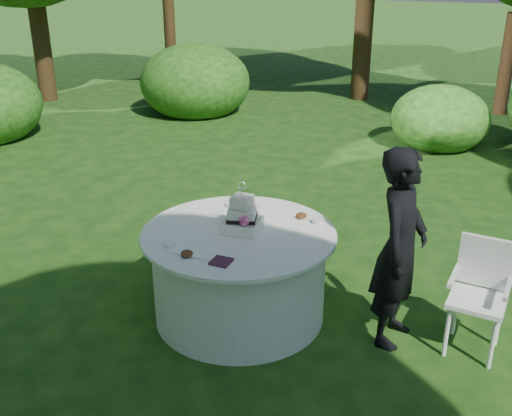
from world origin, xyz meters
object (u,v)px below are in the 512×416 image
(napkins, at_px, (221,262))
(guest, at_px, (400,248))
(cake, at_px, (242,218))
(chair, at_px, (480,287))
(table, at_px, (239,274))

(napkins, distance_m, guest, 1.34)
(guest, distance_m, cake, 1.24)
(napkins, height_order, chair, chair)
(cake, distance_m, chair, 1.88)
(guest, relative_size, cake, 3.77)
(table, bearing_deg, chair, 9.53)
(guest, bearing_deg, cake, 102.19)
(cake, bearing_deg, chair, 8.61)
(guest, relative_size, table, 1.00)
(napkins, relative_size, cake, 0.34)
(napkins, xyz_separation_m, table, (-0.10, 0.52, -0.39))
(guest, xyz_separation_m, cake, (-1.22, -0.14, 0.10))
(table, height_order, cake, cake)
(napkins, relative_size, guest, 0.09)
(guest, distance_m, table, 1.32)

